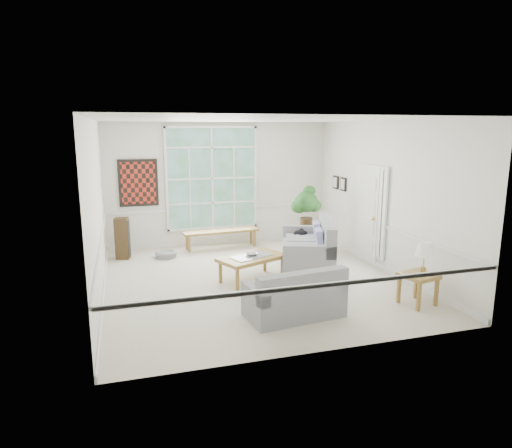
% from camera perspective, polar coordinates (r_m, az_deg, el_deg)
% --- Properties ---
extents(floor, '(5.50, 6.00, 0.01)m').
position_cam_1_polar(floor, '(8.79, -0.26, -7.04)').
color(floor, beige).
rests_on(floor, ground).
extents(ceiling, '(5.50, 6.00, 0.02)m').
position_cam_1_polar(ceiling, '(8.32, -0.28, 12.94)').
color(ceiling, white).
rests_on(ceiling, ground).
extents(wall_back, '(5.50, 0.02, 3.00)m').
position_cam_1_polar(wall_back, '(11.31, -4.54, 4.99)').
color(wall_back, white).
rests_on(wall_back, ground).
extents(wall_front, '(5.50, 0.02, 3.00)m').
position_cam_1_polar(wall_front, '(5.66, 8.26, -1.95)').
color(wall_front, white).
rests_on(wall_front, ground).
extents(wall_left, '(0.02, 6.00, 3.00)m').
position_cam_1_polar(wall_left, '(8.11, -19.27, 1.66)').
color(wall_left, white).
rests_on(wall_left, ground).
extents(wall_right, '(0.02, 6.00, 3.00)m').
position_cam_1_polar(wall_right, '(9.56, 15.80, 3.33)').
color(wall_right, white).
rests_on(wall_right, ground).
extents(window_back, '(2.30, 0.08, 2.40)m').
position_cam_1_polar(window_back, '(11.22, -5.51, 5.69)').
color(window_back, white).
rests_on(window_back, wall_back).
extents(entry_door, '(0.08, 0.90, 2.10)m').
position_cam_1_polar(entry_door, '(10.12, 13.66, 1.30)').
color(entry_door, white).
rests_on(entry_door, floor).
extents(door_sidelight, '(0.08, 0.26, 1.90)m').
position_cam_1_polar(door_sidelight, '(9.57, 15.57, 1.22)').
color(door_sidelight, white).
rests_on(door_sidelight, wall_right).
extents(wall_art, '(0.90, 0.06, 1.10)m').
position_cam_1_polar(wall_art, '(11.01, -14.50, 4.99)').
color(wall_art, maroon).
rests_on(wall_art, wall_back).
extents(wall_frame_near, '(0.04, 0.26, 0.32)m').
position_cam_1_polar(wall_frame_near, '(11.04, 10.81, 4.91)').
color(wall_frame_near, black).
rests_on(wall_frame_near, wall_right).
extents(wall_frame_far, '(0.04, 0.26, 0.32)m').
position_cam_1_polar(wall_frame_far, '(11.39, 9.89, 5.15)').
color(wall_frame_far, black).
rests_on(wall_frame_far, wall_right).
extents(loveseat_right, '(1.59, 2.14, 1.04)m').
position_cam_1_polar(loveseat_right, '(9.39, 6.39, -2.55)').
color(loveseat_right, gray).
rests_on(loveseat_right, floor).
extents(loveseat_front, '(1.54, 0.93, 0.79)m').
position_cam_1_polar(loveseat_front, '(7.07, 4.79, -8.43)').
color(loveseat_front, gray).
rests_on(loveseat_front, floor).
extents(coffee_table, '(1.43, 1.13, 0.47)m').
position_cam_1_polar(coffee_table, '(8.72, -0.51, -5.54)').
color(coffee_table, olive).
rests_on(coffee_table, floor).
extents(pewter_bowl, '(0.31, 0.31, 0.07)m').
position_cam_1_polar(pewter_bowl, '(8.70, -0.56, -3.75)').
color(pewter_bowl, gray).
rests_on(pewter_bowl, coffee_table).
extents(window_bench, '(1.86, 0.50, 0.43)m').
position_cam_1_polar(window_bench, '(11.08, -4.37, -1.91)').
color(window_bench, olive).
rests_on(window_bench, floor).
extents(end_table, '(0.61, 0.61, 0.56)m').
position_cam_1_polar(end_table, '(10.78, 6.19, -1.98)').
color(end_table, olive).
rests_on(end_table, floor).
extents(houseplant, '(0.62, 0.62, 1.01)m').
position_cam_1_polar(houseplant, '(10.62, 6.33, 2.13)').
color(houseplant, '#255823').
rests_on(houseplant, end_table).
extents(side_table, '(0.62, 0.62, 0.53)m').
position_cam_1_polar(side_table, '(7.99, 19.55, -7.68)').
color(side_table, olive).
rests_on(side_table, floor).
extents(table_lamp, '(0.31, 0.31, 0.53)m').
position_cam_1_polar(table_lamp, '(7.85, 20.27, -4.06)').
color(table_lamp, silver).
rests_on(table_lamp, side_table).
extents(pet_bed, '(0.59, 0.59, 0.14)m').
position_cam_1_polar(pet_bed, '(10.47, -11.20, -3.74)').
color(pet_bed, slate).
rests_on(pet_bed, floor).
extents(floor_speaker, '(0.34, 0.29, 0.93)m').
position_cam_1_polar(floor_speaker, '(10.50, -16.38, -1.73)').
color(floor_speaker, '#392915').
rests_on(floor_speaker, floor).
extents(cat, '(0.39, 0.36, 0.15)m').
position_cam_1_polar(cat, '(10.02, 5.57, -1.11)').
color(cat, black).
rests_on(cat, loveseat_right).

